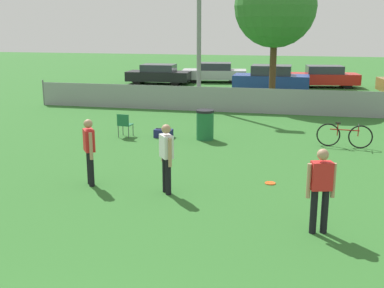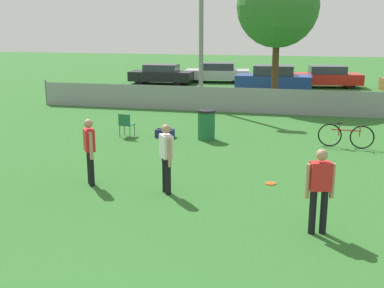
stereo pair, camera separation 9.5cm
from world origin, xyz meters
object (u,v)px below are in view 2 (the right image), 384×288
at_px(light_pole, 201,3).
at_px(frisbee_disc, 270,183).
at_px(parked_car_dark, 161,74).
at_px(parked_car_silver, 217,72).
at_px(bicycle_sideline, 346,136).
at_px(tree_near_pole, 278,6).
at_px(player_receiver_white, 166,154).
at_px(player_thrower_red, 320,186).
at_px(gear_bag_sideline, 165,133).
at_px(parked_car_red, 327,77).
at_px(parked_car_blue, 274,79).
at_px(trash_bin, 206,125).
at_px(folding_chair_sideline, 126,123).
at_px(player_defender_red, 90,148).

relative_size(light_pole, frisbee_disc, 30.41).
relative_size(parked_car_dark, parked_car_silver, 0.93).
distance_m(frisbee_disc, bicycle_sideline, 4.63).
distance_m(bicycle_sideline, parked_car_silver, 18.33).
bearing_deg(tree_near_pole, player_receiver_white, -95.96).
height_order(tree_near_pole, player_thrower_red, tree_near_pole).
distance_m(gear_bag_sideline, parked_car_red, 16.58).
xyz_separation_m(player_thrower_red, parked_car_blue, (-2.24, 19.75, -0.19)).
relative_size(light_pole, bicycle_sideline, 4.68).
xyz_separation_m(trash_bin, parked_car_blue, (1.30, 12.85, 0.22)).
bearing_deg(parked_car_blue, trash_bin, -96.01).
distance_m(light_pole, parked_car_blue, 8.19).
bearing_deg(player_receiver_white, gear_bag_sideline, 161.03).
relative_size(gear_bag_sideline, parked_car_red, 0.14).
distance_m(player_receiver_white, bicycle_sideline, 6.88).
distance_m(light_pole, bicycle_sideline, 9.81).
relative_size(player_thrower_red, parked_car_dark, 0.39).
distance_m(player_thrower_red, folding_chair_sideline, 9.15).
relative_size(tree_near_pole, gear_bag_sideline, 10.65).
bearing_deg(trash_bin, parked_car_red, 74.27).
xyz_separation_m(light_pole, parked_car_red, (5.96, 9.21, -4.07)).
distance_m(light_pole, player_thrower_red, 14.67).
bearing_deg(gear_bag_sideline, parked_car_red, 69.42).
bearing_deg(gear_bag_sideline, bicycle_sideline, -0.56).
distance_m(player_defender_red, player_receiver_white, 1.95).
height_order(bicycle_sideline, parked_car_dark, parked_car_dark).
height_order(bicycle_sideline, gear_bag_sideline, bicycle_sideline).
xyz_separation_m(player_receiver_white, gear_bag_sideline, (-1.67, 5.43, -0.78)).
distance_m(player_thrower_red, bicycle_sideline, 6.92).
bearing_deg(parked_car_silver, player_thrower_red, -82.40).
bearing_deg(player_thrower_red, light_pole, 95.06).
relative_size(player_thrower_red, player_receiver_white, 1.00).
xyz_separation_m(player_receiver_white, frisbee_disc, (2.26, 1.21, -0.91)).
distance_m(tree_near_pole, parked_car_dark, 10.95).
distance_m(trash_bin, parked_car_silver, 16.99).
distance_m(tree_near_pole, frisbee_disc, 13.39).
relative_size(tree_near_pole, parked_car_blue, 1.52).
bearing_deg(player_thrower_red, gear_bag_sideline, 109.77).
height_order(frisbee_disc, folding_chair_sideline, folding_chair_sideline).
height_order(player_thrower_red, frisbee_disc, player_thrower_red).
relative_size(player_thrower_red, bicycle_sideline, 0.95).
distance_m(trash_bin, parked_car_blue, 12.91).
relative_size(folding_chair_sideline, parked_car_dark, 0.20).
distance_m(bicycle_sideline, trash_bin, 4.48).
bearing_deg(light_pole, parked_car_blue, 66.17).
distance_m(player_thrower_red, frisbee_disc, 3.02).
height_order(parked_car_blue, parked_car_red, parked_car_blue).
bearing_deg(trash_bin, player_thrower_red, -62.81).
height_order(light_pole, trash_bin, light_pole).
distance_m(frisbee_disc, parked_car_dark, 20.99).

